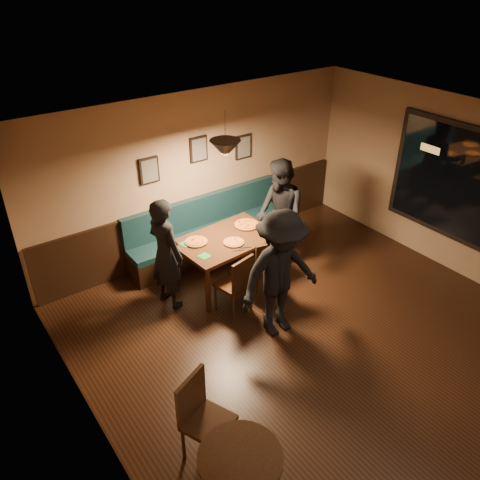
{
  "coord_description": "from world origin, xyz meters",
  "views": [
    {
      "loc": [
        -3.83,
        -2.97,
        4.58
      ],
      "look_at": [
        -0.26,
        1.97,
        0.95
      ],
      "focal_mm": 36.13,
      "sensor_mm": 36.0,
      "label": 1
    }
  ],
  "objects_px": {
    "dining_table": "(227,260)",
    "diner_front": "(280,275)",
    "diner_right": "(280,215)",
    "chair_near_right": "(263,266)",
    "cafe_chair_far": "(208,421)",
    "soda_glass": "(271,230)",
    "chair_near_left": "(233,283)",
    "booth_bench": "(210,228)",
    "diner_left": "(166,254)",
    "tabasco_bottle": "(257,226)"
  },
  "relations": [
    {
      "from": "cafe_chair_far",
      "to": "dining_table",
      "type": "bearing_deg",
      "value": -150.98
    },
    {
      "from": "chair_near_right",
      "to": "diner_front",
      "type": "height_order",
      "value": "diner_front"
    },
    {
      "from": "diner_left",
      "to": "tabasco_bottle",
      "type": "relative_size",
      "value": 13.02
    },
    {
      "from": "diner_front",
      "to": "tabasco_bottle",
      "type": "height_order",
      "value": "diner_front"
    },
    {
      "from": "tabasco_bottle",
      "to": "cafe_chair_far",
      "type": "height_order",
      "value": "cafe_chair_far"
    },
    {
      "from": "chair_near_left",
      "to": "cafe_chair_far",
      "type": "xyz_separation_m",
      "value": [
        -1.59,
        -1.83,
        0.03
      ]
    },
    {
      "from": "dining_table",
      "to": "diner_front",
      "type": "distance_m",
      "value": 1.46
    },
    {
      "from": "cafe_chair_far",
      "to": "chair_near_right",
      "type": "bearing_deg",
      "value": -162.31
    },
    {
      "from": "booth_bench",
      "to": "dining_table",
      "type": "bearing_deg",
      "value": -106.24
    },
    {
      "from": "soda_glass",
      "to": "diner_front",
      "type": "bearing_deg",
      "value": -123.7
    },
    {
      "from": "dining_table",
      "to": "cafe_chair_far",
      "type": "height_order",
      "value": "cafe_chair_far"
    },
    {
      "from": "booth_bench",
      "to": "tabasco_bottle",
      "type": "height_order",
      "value": "booth_bench"
    },
    {
      "from": "dining_table",
      "to": "diner_right",
      "type": "bearing_deg",
      "value": -5.84
    },
    {
      "from": "dining_table",
      "to": "cafe_chair_far",
      "type": "xyz_separation_m",
      "value": [
        -1.93,
        -2.46,
        0.1
      ]
    },
    {
      "from": "chair_near_right",
      "to": "booth_bench",
      "type": "bearing_deg",
      "value": 100.1
    },
    {
      "from": "dining_table",
      "to": "diner_front",
      "type": "relative_size",
      "value": 0.82
    },
    {
      "from": "booth_bench",
      "to": "cafe_chair_far",
      "type": "relative_size",
      "value": 2.96
    },
    {
      "from": "tabasco_bottle",
      "to": "diner_front",
      "type": "bearing_deg",
      "value": -115.2
    },
    {
      "from": "chair_near_left",
      "to": "tabasco_bottle",
      "type": "height_order",
      "value": "chair_near_left"
    },
    {
      "from": "chair_near_right",
      "to": "soda_glass",
      "type": "xyz_separation_m",
      "value": [
        0.37,
        0.27,
        0.38
      ]
    },
    {
      "from": "chair_near_right",
      "to": "cafe_chair_far",
      "type": "bearing_deg",
      "value": -128.66
    },
    {
      "from": "diner_front",
      "to": "tabasco_bottle",
      "type": "distance_m",
      "value": 1.43
    },
    {
      "from": "diner_front",
      "to": "soda_glass",
      "type": "height_order",
      "value": "diner_front"
    },
    {
      "from": "tabasco_bottle",
      "to": "booth_bench",
      "type": "bearing_deg",
      "value": 106.24
    },
    {
      "from": "dining_table",
      "to": "diner_front",
      "type": "height_order",
      "value": "diner_front"
    },
    {
      "from": "dining_table",
      "to": "diner_right",
      "type": "distance_m",
      "value": 1.15
    },
    {
      "from": "booth_bench",
      "to": "soda_glass",
      "type": "bearing_deg",
      "value": -73.6
    },
    {
      "from": "soda_glass",
      "to": "chair_near_left",
      "type": "bearing_deg",
      "value": -162.23
    },
    {
      "from": "dining_table",
      "to": "diner_left",
      "type": "xyz_separation_m",
      "value": [
        -1.01,
        0.08,
        0.46
      ]
    },
    {
      "from": "chair_near_right",
      "to": "diner_right",
      "type": "bearing_deg",
      "value": 46.63
    },
    {
      "from": "chair_near_right",
      "to": "tabasco_bottle",
      "type": "relative_size",
      "value": 7.87
    },
    {
      "from": "diner_right",
      "to": "diner_front",
      "type": "bearing_deg",
      "value": -23.38
    },
    {
      "from": "chair_near_left",
      "to": "diner_left",
      "type": "relative_size",
      "value": 0.55
    },
    {
      "from": "diner_left",
      "to": "diner_right",
      "type": "relative_size",
      "value": 0.94
    },
    {
      "from": "diner_right",
      "to": "tabasco_bottle",
      "type": "height_order",
      "value": "diner_right"
    },
    {
      "from": "booth_bench",
      "to": "soda_glass",
      "type": "xyz_separation_m",
      "value": [
        0.36,
        -1.21,
        0.4
      ]
    },
    {
      "from": "chair_near_right",
      "to": "diner_front",
      "type": "xyz_separation_m",
      "value": [
        -0.32,
        -0.76,
        0.41
      ]
    },
    {
      "from": "diner_front",
      "to": "chair_near_right",
      "type": "bearing_deg",
      "value": 70.35
    },
    {
      "from": "chair_near_left",
      "to": "diner_right",
      "type": "relative_size",
      "value": 0.52
    },
    {
      "from": "chair_near_left",
      "to": "cafe_chair_far",
      "type": "height_order",
      "value": "cafe_chair_far"
    },
    {
      "from": "diner_front",
      "to": "diner_right",
      "type": "bearing_deg",
      "value": 53.36
    },
    {
      "from": "soda_glass",
      "to": "cafe_chair_far",
      "type": "distance_m",
      "value": 3.34
    },
    {
      "from": "chair_near_left",
      "to": "chair_near_right",
      "type": "xyz_separation_m",
      "value": [
        0.57,
        0.03,
        0.04
      ]
    },
    {
      "from": "diner_front",
      "to": "dining_table",
      "type": "bearing_deg",
      "value": 89.83
    },
    {
      "from": "tabasco_bottle",
      "to": "diner_right",
      "type": "bearing_deg",
      "value": 4.22
    },
    {
      "from": "cafe_chair_far",
      "to": "diner_front",
      "type": "bearing_deg",
      "value": -172.2
    },
    {
      "from": "diner_left",
      "to": "soda_glass",
      "type": "xyz_separation_m",
      "value": [
        1.62,
        -0.41,
        0.03
      ]
    },
    {
      "from": "diner_left",
      "to": "chair_near_right",
      "type": "bearing_deg",
      "value": -129.3
    },
    {
      "from": "diner_front",
      "to": "diner_left",
      "type": "bearing_deg",
      "value": 125.82
    },
    {
      "from": "booth_bench",
      "to": "diner_left",
      "type": "height_order",
      "value": "diner_left"
    }
  ]
}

